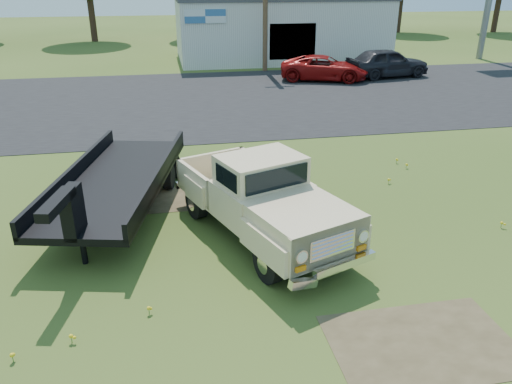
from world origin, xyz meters
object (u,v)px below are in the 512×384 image
flatbed_trailer (117,176)px  dark_sedan (387,63)px  red_pickup (324,68)px  vintage_pickup_truck (261,197)px

flatbed_trailer → dark_sedan: 20.99m
red_pickup → vintage_pickup_truck: bearing=176.9°
dark_sedan → red_pickup: bearing=84.1°
flatbed_trailer → dark_sedan: flatbed_trailer is taller
vintage_pickup_truck → flatbed_trailer: 3.82m
vintage_pickup_truck → dark_sedan: bearing=37.6°
flatbed_trailer → red_pickup: size_ratio=1.40×
vintage_pickup_truck → flatbed_trailer: size_ratio=0.79×
vintage_pickup_truck → flatbed_trailer: vintage_pickup_truck is taller
flatbed_trailer → red_pickup: flatbed_trailer is taller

